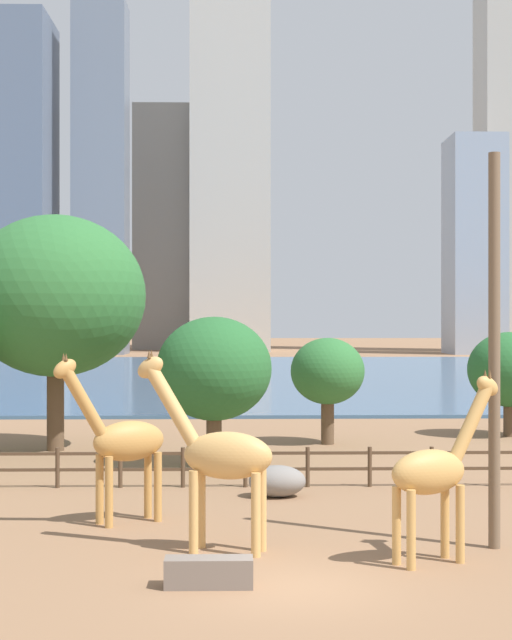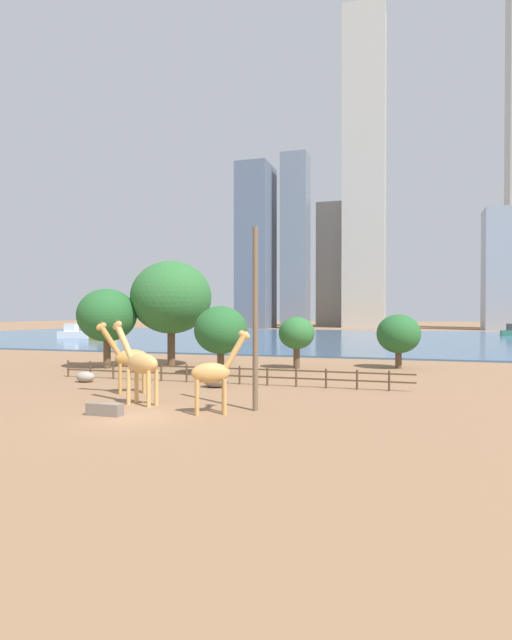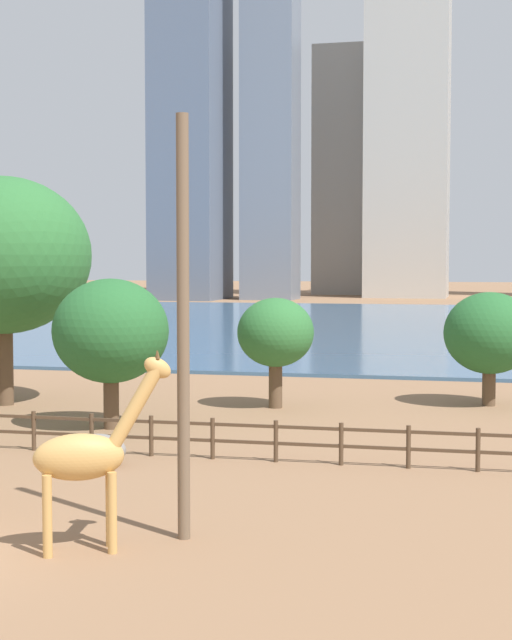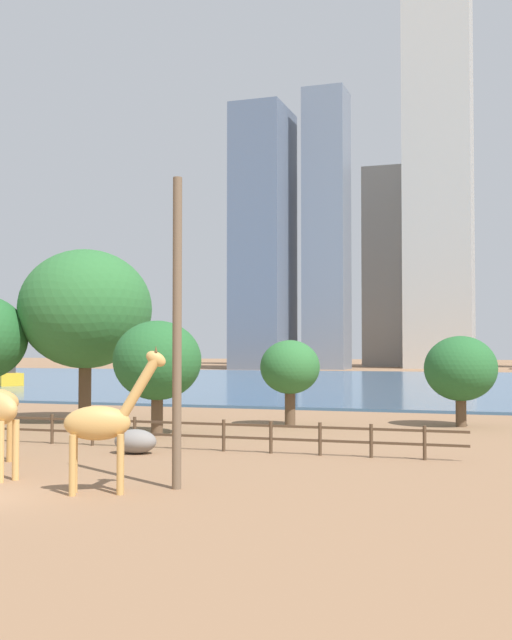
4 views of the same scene
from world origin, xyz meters
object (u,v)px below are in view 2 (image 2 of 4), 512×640
giraffe_tall (140,363)px  tree_right_tall (107,315)px  utility_pole (255,319)px  giraffe_companion (129,358)px  boat_tug (74,333)px  boulder_by_pole (216,380)px  tree_center_broad (221,330)px  feeding_trough (105,409)px  tree_right_small (297,333)px  boulder_near_fence (85,377)px  tree_left_small (171,298)px  giraffe_young (214,373)px  tree_left_large (399,334)px  boat_barge (103,334)px

giraffe_tall → tree_right_tall: bearing=-36.5°
utility_pole → giraffe_companion: bearing=161.8°
tree_right_tall → boat_tug: tree_right_tall is taller
boulder_by_pole → tree_center_broad: size_ratio=0.32×
feeding_trough → boulder_by_pole: bearing=79.7°
feeding_trough → tree_right_small: tree_right_small is taller
boulder_by_pole → boulder_near_fence: bearing=-177.9°
utility_pole → tree_left_small: (-13.66, 17.76, 1.72)m
tree_center_broad → tree_right_tall: size_ratio=0.77×
giraffe_companion → boat_tug: 69.51m
feeding_trough → giraffe_young: bearing=20.6°
feeding_trough → tree_left_small: bearing=108.3°
boulder_near_fence → boat_tug: size_ratio=0.22×
giraffe_young → tree_right_small: size_ratio=0.92×
tree_left_large → boat_tug: (-60.26, 34.20, -1.97)m
giraffe_young → utility_pole: size_ratio=0.46×
feeding_trough → utility_pole: bearing=25.9°
boat_barge → boulder_by_pole: bearing=165.2°
tree_left_small → boat_barge: bearing=131.8°
feeding_trough → boat_barge: (-37.26, 54.96, 0.92)m
giraffe_tall → boat_barge: (-37.44, 51.92, -1.05)m
giraffe_tall → feeding_trough: 3.63m
giraffe_companion → giraffe_young: bearing=116.9°
tree_left_small → boulder_near_fence: bearing=-96.2°
boulder_by_pole → tree_center_broad: bearing=108.2°
giraffe_tall → boat_barge: size_ratio=0.67×
boulder_by_pole → tree_left_large: size_ratio=0.36×
tree_left_large → tree_center_broad: bearing=-146.1°
feeding_trough → tree_right_tall: tree_right_tall is taller
giraffe_tall → giraffe_young: (4.84, -1.16, -0.22)m
boat_barge → tree_left_small: bearing=165.9°
giraffe_companion → boulder_by_pole: 6.01m
tree_left_large → tree_left_small: size_ratio=0.50×
boulder_near_fence → tree_right_tall: (-3.72, 8.32, 4.39)m
giraffe_companion → boat_barge: (-34.79, 48.67, -0.98)m
boulder_near_fence → tree_left_small: tree_left_small is taller
tree_right_small → giraffe_tall: bearing=-102.6°
utility_pole → tree_right_small: bearing=96.1°
tree_left_small → tree_right_small: 12.14m
tree_right_tall → tree_center_broad: bearing=-8.0°
boulder_near_fence → feeding_trough: size_ratio=0.78×
giraffe_young → feeding_trough: giraffe_young is taller
giraffe_young → tree_left_large: tree_left_large is taller
tree_left_large → boat_barge: (-50.67, 29.38, -1.90)m
giraffe_young → tree_left_small: 22.99m
boulder_by_pole → tree_left_small: tree_left_small is taller
boulder_by_pole → giraffe_companion: bearing=-138.4°
giraffe_tall → boulder_by_pole: (1.66, 7.08, -1.78)m
boulder_by_pole → tree_right_small: (2.77, 12.76, 2.67)m
giraffe_young → utility_pole: 3.46m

